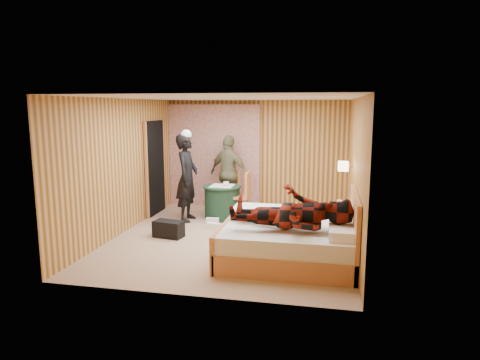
% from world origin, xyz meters
% --- Properties ---
extents(floor, '(4.20, 5.00, 0.01)m').
position_xyz_m(floor, '(0.00, 0.00, 0.00)').
color(floor, tan).
rests_on(floor, ground).
extents(ceiling, '(4.20, 5.00, 0.01)m').
position_xyz_m(ceiling, '(0.00, 0.00, 2.50)').
color(ceiling, white).
rests_on(ceiling, wall_back).
extents(wall_back, '(4.20, 0.02, 2.50)m').
position_xyz_m(wall_back, '(0.00, 2.50, 1.25)').
color(wall_back, '#E49C57').
rests_on(wall_back, floor).
extents(wall_left, '(0.02, 5.00, 2.50)m').
position_xyz_m(wall_left, '(-2.10, 0.00, 1.25)').
color(wall_left, '#E49C57').
rests_on(wall_left, floor).
extents(wall_right, '(0.02, 5.00, 2.50)m').
position_xyz_m(wall_right, '(2.10, 0.00, 1.25)').
color(wall_right, '#E49C57').
rests_on(wall_right, floor).
extents(curtain, '(2.20, 0.08, 2.40)m').
position_xyz_m(curtain, '(-1.00, 2.43, 1.20)').
color(curtain, beige).
rests_on(curtain, floor).
extents(doorway, '(0.06, 0.90, 2.05)m').
position_xyz_m(doorway, '(-2.06, 1.40, 1.02)').
color(doorway, black).
rests_on(doorway, floor).
extents(wall_lamp, '(0.26, 0.24, 0.16)m').
position_xyz_m(wall_lamp, '(1.92, 0.45, 1.30)').
color(wall_lamp, gold).
rests_on(wall_lamp, wall_right).
extents(bed, '(2.03, 1.60, 1.10)m').
position_xyz_m(bed, '(1.12, -1.02, 0.32)').
color(bed, '#E4975D').
rests_on(bed, floor).
extents(nightstand, '(0.45, 0.60, 0.58)m').
position_xyz_m(nightstand, '(1.88, 0.34, 0.30)').
color(nightstand, '#E4975D').
rests_on(nightstand, floor).
extents(round_table, '(0.80, 0.80, 0.71)m').
position_xyz_m(round_table, '(-0.52, 1.27, 0.36)').
color(round_table, '#1B3A29').
rests_on(round_table, floor).
extents(chair_far, '(0.51, 0.51, 0.93)m').
position_xyz_m(chair_far, '(-0.49, 1.90, 0.54)').
color(chair_far, '#E4975D').
rests_on(chair_far, floor).
extents(chair_near, '(0.46, 0.46, 1.02)m').
position_xyz_m(chair_near, '(-0.08, 1.27, 0.59)').
color(chair_near, '#E4975D').
rests_on(chair_near, floor).
extents(duffel_bag, '(0.57, 0.37, 0.30)m').
position_xyz_m(duffel_bag, '(-1.15, -0.22, 0.15)').
color(duffel_bag, black).
rests_on(duffel_bag, floor).
extents(sneaker_left, '(0.27, 0.12, 0.11)m').
position_xyz_m(sneaker_left, '(-0.61, 0.82, 0.06)').
color(sneaker_left, white).
rests_on(sneaker_left, floor).
extents(sneaker_right, '(0.29, 0.17, 0.12)m').
position_xyz_m(sneaker_right, '(-0.49, 0.43, 0.06)').
color(sneaker_right, white).
rests_on(sneaker_right, floor).
extents(woman_standing, '(0.44, 0.66, 1.81)m').
position_xyz_m(woman_standing, '(-1.18, 0.97, 0.90)').
color(woman_standing, black).
rests_on(woman_standing, floor).
extents(man_at_table, '(1.09, 0.79, 1.72)m').
position_xyz_m(man_at_table, '(-0.52, 1.94, 0.86)').
color(man_at_table, '#72704C').
rests_on(man_at_table, floor).
extents(man_on_bed, '(0.86, 0.67, 1.77)m').
position_xyz_m(man_on_bed, '(1.15, -1.25, 0.98)').
color(man_on_bed, maroon).
rests_on(man_on_bed, bed).
extents(book_lower, '(0.21, 0.26, 0.02)m').
position_xyz_m(book_lower, '(1.88, 0.29, 0.59)').
color(book_lower, white).
rests_on(book_lower, nightstand).
extents(book_upper, '(0.26, 0.28, 0.02)m').
position_xyz_m(book_upper, '(1.88, 0.29, 0.61)').
color(book_upper, white).
rests_on(book_upper, nightstand).
extents(cup_nightstand, '(0.13, 0.13, 0.09)m').
position_xyz_m(cup_nightstand, '(1.88, 0.47, 0.63)').
color(cup_nightstand, white).
rests_on(cup_nightstand, nightstand).
extents(cup_table, '(0.16, 0.16, 0.10)m').
position_xyz_m(cup_table, '(-0.42, 1.22, 0.76)').
color(cup_table, white).
rests_on(cup_table, round_table).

